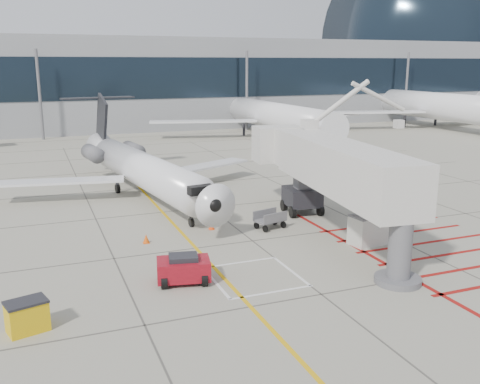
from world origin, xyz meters
name	(u,v)px	position (x,y,z in m)	size (l,w,h in m)	color
ground_plane	(282,264)	(0.00, 0.00, 0.00)	(260.00, 260.00, 0.00)	gray
regional_jet	(153,155)	(-3.45, 14.42, 3.63)	(21.99, 27.73, 7.27)	white
jet_bridge	(342,177)	(4.78, 2.28, 3.80)	(9.00, 19.00, 7.60)	silver
pushback_tug	(183,268)	(-5.39, -0.41, 0.72)	(2.48, 1.55, 1.44)	maroon
spill_bin	(27,316)	(-12.29, -2.80, 0.64)	(1.47, 0.98, 1.28)	#DEB00C
baggage_cart	(270,219)	(1.97, 5.86, 0.59)	(1.85, 1.17, 1.17)	#5B5B60
ground_power_unit	(369,229)	(6.02, 1.07, 0.87)	(2.21, 1.29, 1.75)	beige
cone_nose	(146,239)	(-5.87, 5.91, 0.26)	(0.38, 0.38, 0.53)	#DE4F0B
cone_side	(212,226)	(-1.52, 7.01, 0.24)	(0.35, 0.35, 0.49)	#FC440D
terminal_building	(159,82)	(10.00, 70.00, 7.00)	(180.00, 28.00, 14.00)	gray
terminal_glass_band	(180,78)	(10.00, 55.95, 8.00)	(180.00, 0.10, 6.00)	black
terminal_dome	(438,44)	(70.00, 70.00, 14.00)	(40.00, 28.00, 28.00)	black
bg_aircraft_c	(267,97)	(19.78, 46.00, 5.47)	(32.84, 36.49, 10.95)	silver
bg_aircraft_d	(432,88)	(48.58, 46.00, 6.30)	(37.78, 41.98, 12.59)	silver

